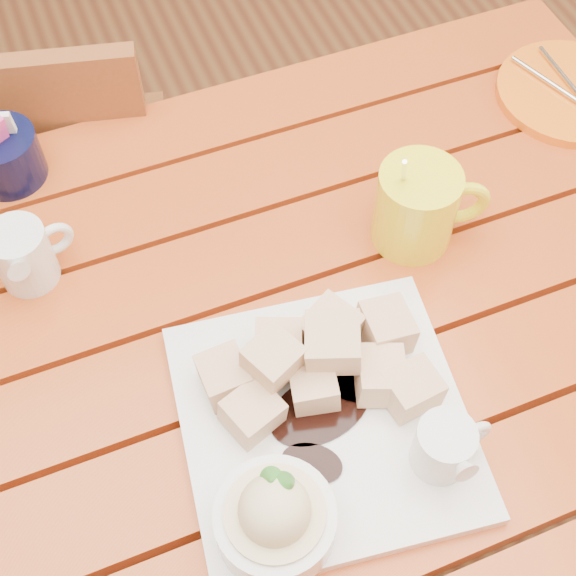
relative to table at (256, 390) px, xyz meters
name	(u,v)px	position (x,y,z in m)	size (l,w,h in m)	color
ground	(267,543)	(0.00, 0.00, -0.64)	(5.00, 5.00, 0.00)	brown
table	(256,390)	(0.00, 0.00, 0.00)	(1.20, 0.79, 0.75)	#A43715
dessert_plate	(317,432)	(0.02, -0.13, 0.14)	(0.32, 0.32, 0.11)	white
coffee_mug_right	(419,206)	(0.23, 0.07, 0.16)	(0.13, 0.09, 0.16)	yellow
cream_pitcher	(24,254)	(-0.20, 0.18, 0.15)	(0.09, 0.08, 0.08)	white
sugar_caddy	(4,155)	(-0.19, 0.34, 0.14)	(0.09, 0.09, 0.10)	black
orange_saucer	(571,92)	(0.53, 0.20, 0.11)	(0.20, 0.20, 0.02)	orange
chair_far	(47,198)	(-0.18, 0.54, -0.17)	(0.49, 0.49, 0.85)	brown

